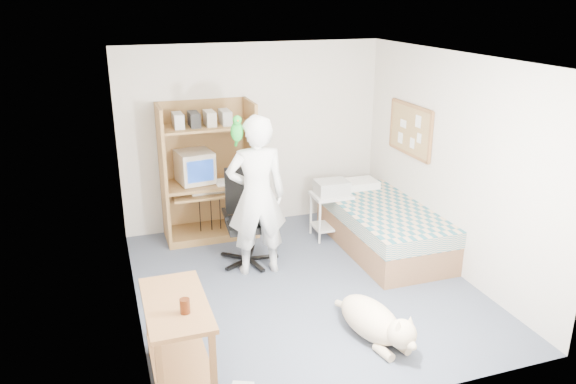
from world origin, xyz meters
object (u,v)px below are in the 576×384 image
object	(u,v)px
dog	(375,321)
printer_cart	(331,208)
person	(257,196)
side_desk	(178,330)
office_chair	(247,230)
bed	(382,227)
computer_hutch	(208,177)

from	to	relation	value
dog	printer_cart	xyz separation A→B (m)	(0.54, 2.34, 0.21)
person	dog	size ratio (longest dim) A/B	1.62
side_desk	office_chair	xyz separation A→B (m)	(1.12, 2.02, -0.09)
bed	person	size ratio (longest dim) A/B	1.08
computer_hutch	dog	size ratio (longest dim) A/B	1.56
office_chair	dog	xyz separation A→B (m)	(0.70, -2.01, -0.21)
side_desk	dog	bearing A→B (deg)	0.42
person	office_chair	bearing A→B (deg)	-76.71
computer_hutch	printer_cart	world-z (taller)	computer_hutch
office_chair	printer_cart	size ratio (longest dim) A/B	1.85
bed	printer_cart	size ratio (longest dim) A/B	3.33
computer_hutch	bed	world-z (taller)	computer_hutch
office_chair	dog	size ratio (longest dim) A/B	0.97
computer_hutch	side_desk	bearing A→B (deg)	-106.14
office_chair	person	world-z (taller)	person
office_chair	person	bearing A→B (deg)	-76.71
person	printer_cart	distance (m)	1.46
bed	printer_cart	world-z (taller)	bed
bed	office_chair	world-z (taller)	office_chair
computer_hutch	printer_cart	bearing A→B (deg)	-21.24
person	printer_cart	bearing A→B (deg)	-146.72
office_chair	person	size ratio (longest dim) A/B	0.60
bed	office_chair	xyz separation A→B (m)	(-1.73, 0.20, 0.11)
computer_hutch	side_desk	size ratio (longest dim) A/B	1.80
bed	dog	world-z (taller)	bed
bed	office_chair	bearing A→B (deg)	173.25
office_chair	person	xyz separation A→B (m)	(0.04, -0.31, 0.53)
side_desk	dog	distance (m)	1.85
side_desk	office_chair	world-z (taller)	office_chair
bed	dog	distance (m)	2.08
computer_hutch	person	bearing A→B (deg)	-75.60
computer_hutch	printer_cart	xyz separation A→B (m)	(1.51, -0.59, -0.42)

